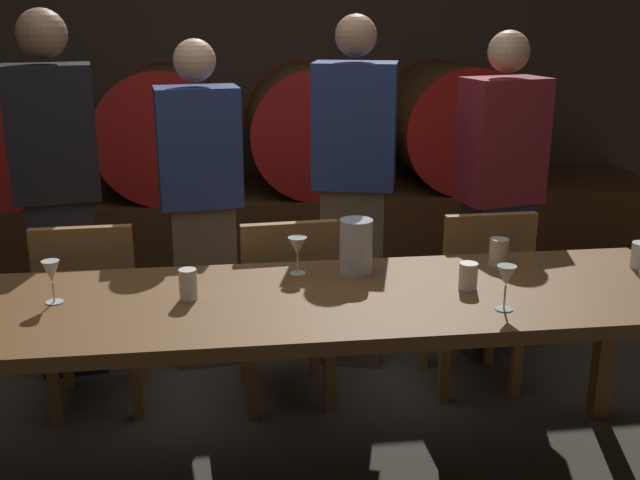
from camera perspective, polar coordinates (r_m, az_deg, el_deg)
name	(u,v)px	position (r m, az deg, el deg)	size (l,w,h in m)	color
ground_plane	(265,455)	(3.16, -4.16, -15.87)	(8.28, 8.28, 0.00)	#3F3A33
back_wall	(237,82)	(5.58, -6.27, 11.76)	(6.37, 0.24, 2.40)	#473A2D
barrel_shelf	(243,227)	(5.21, -5.79, 0.99)	(5.74, 0.90, 0.55)	#4C2D16
wine_barrel_far_left	(16,133)	(5.22, -21.91, 7.52)	(0.82, 0.90, 0.82)	brown
wine_barrel_center_left	(166,130)	(5.07, -11.55, 8.15)	(0.82, 0.90, 0.82)	#513319
wine_barrel_center_right	(309,127)	(5.09, -0.82, 8.53)	(0.82, 0.90, 0.82)	brown
wine_barrel_far_right	(450,124)	(5.29, 9.77, 8.61)	(0.82, 0.90, 0.82)	#513319
dining_table	(312,314)	(2.68, -0.61, -5.62)	(2.76, 0.76, 0.75)	brown
chair_left	(92,308)	(3.38, -16.81, -4.96)	(0.41, 0.41, 0.88)	olive
chair_center	(286,303)	(3.30, -2.55, -4.74)	(0.43, 0.43, 0.88)	olive
chair_right	(477,292)	(3.49, 11.78, -3.83)	(0.41, 0.41, 0.88)	olive
guest_far_left	(59,195)	(3.71, -19.09, 3.24)	(0.42, 0.30, 1.72)	black
guest_center_left	(201,206)	(3.66, -8.92, 2.52)	(0.41, 0.28, 1.58)	brown
guest_center_right	(354,194)	(3.62, 2.56, 3.47)	(0.43, 0.33, 1.69)	brown
guest_far_right	(498,197)	(3.82, 13.29, 3.17)	(0.42, 0.32, 1.62)	#33384C
pitcher	(356,246)	(2.85, 2.73, -0.49)	(0.13, 0.13, 0.21)	silver
wine_glass_left	(51,273)	(2.71, -19.57, -2.38)	(0.06, 0.06, 0.15)	white
wine_glass_center	(298,247)	(2.83, -1.71, -0.57)	(0.07, 0.07, 0.14)	silver
wine_glass_right	(506,277)	(2.57, 13.85, -2.75)	(0.07, 0.07, 0.15)	silver
cup_far_left	(188,285)	(2.64, -9.91, -3.32)	(0.06, 0.06, 0.11)	white
cup_center_left	(468,276)	(2.75, 11.10, -2.68)	(0.07, 0.07, 0.10)	white
cup_center_right	(499,252)	(3.03, 13.31, -0.87)	(0.07, 0.07, 0.11)	beige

